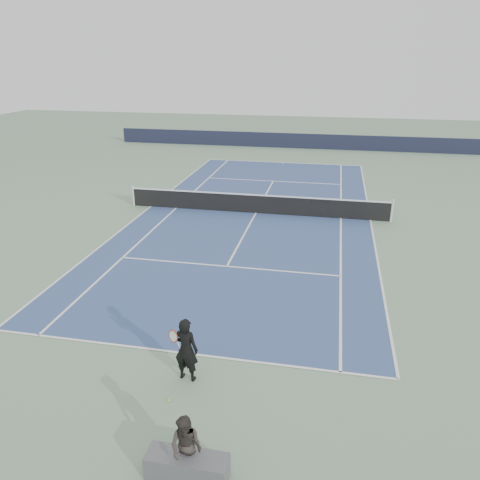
% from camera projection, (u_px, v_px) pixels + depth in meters
% --- Properties ---
extents(ground, '(80.00, 80.00, 0.00)m').
position_uv_depth(ground, '(256.00, 213.00, 23.05)').
color(ground, gray).
extents(court_surface, '(10.97, 23.77, 0.01)m').
position_uv_depth(court_surface, '(256.00, 213.00, 23.05)').
color(court_surface, '#33497A').
rests_on(court_surface, ground).
extents(tennis_net, '(12.90, 0.10, 1.07)m').
position_uv_depth(tennis_net, '(256.00, 203.00, 22.87)').
color(tennis_net, silver).
rests_on(tennis_net, ground).
extents(windscreen_far, '(30.00, 0.25, 1.20)m').
position_uv_depth(windscreen_far, '(292.00, 141.00, 39.13)').
color(windscreen_far, black).
rests_on(windscreen_far, ground).
extents(tennis_player, '(0.79, 0.52, 1.64)m').
position_uv_depth(tennis_player, '(186.00, 349.00, 10.97)').
color(tennis_player, black).
rests_on(tennis_player, ground).
extents(tennis_ball, '(0.06, 0.06, 0.06)m').
position_uv_depth(tennis_ball, '(169.00, 400.00, 10.50)').
color(tennis_ball, '#B1D62B').
rests_on(tennis_ball, ground).
extents(spectator_bench, '(1.58, 0.75, 1.34)m').
position_uv_depth(spectator_bench, '(187.00, 457.00, 8.47)').
color(spectator_bench, '#525257').
rests_on(spectator_bench, ground).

